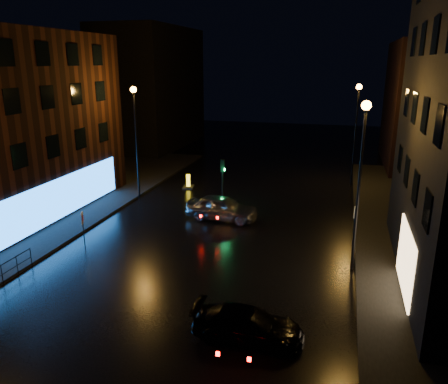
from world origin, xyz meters
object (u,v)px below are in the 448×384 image
(bollard_near, at_px, (228,210))
(dark_sedan, at_px, (248,325))
(traffic_signal, at_px, (223,199))
(road_sign_right, at_px, (355,214))
(bollard_far, at_px, (188,185))
(road_sign_left, at_px, (83,221))
(silver_hatchback, at_px, (222,208))

(bollard_near, bearing_deg, dark_sedan, -86.60)
(traffic_signal, distance_m, road_sign_right, 10.04)
(dark_sedan, bearing_deg, bollard_far, 26.79)
(dark_sedan, xyz_separation_m, bollard_far, (-9.26, 19.00, -0.37))
(bollard_near, distance_m, road_sign_left, 10.03)
(bollard_far, bearing_deg, silver_hatchback, -64.75)
(traffic_signal, xyz_separation_m, bollard_far, (-4.05, 3.91, -0.26))
(traffic_signal, bearing_deg, silver_hatchback, -75.46)
(traffic_signal, bearing_deg, bollard_far, 136.06)
(bollard_near, bearing_deg, bollard_far, 117.84)
(bollard_near, xyz_separation_m, road_sign_right, (8.29, -2.69, 1.38))
(traffic_signal, relative_size, dark_sedan, 0.82)
(bollard_near, xyz_separation_m, bollard_far, (-4.86, 5.34, 0.03))
(bollard_near, height_order, bollard_far, bollard_far)
(silver_hatchback, height_order, bollard_near, silver_hatchback)
(dark_sedan, relative_size, bollard_far, 2.99)
(dark_sedan, height_order, bollard_far, dark_sedan)
(traffic_signal, distance_m, dark_sedan, 15.96)
(silver_hatchback, xyz_separation_m, road_sign_left, (-6.31, -6.32, 0.71))
(traffic_signal, bearing_deg, road_sign_right, -24.35)
(bollard_far, distance_m, road_sign_right, 15.46)
(dark_sedan, distance_m, bollard_far, 21.14)
(dark_sedan, xyz_separation_m, road_sign_right, (3.89, 10.97, 0.99))
(traffic_signal, height_order, silver_hatchback, traffic_signal)
(bollard_near, relative_size, road_sign_left, 0.63)
(bollard_near, bearing_deg, silver_hatchback, -108.70)
(silver_hatchback, xyz_separation_m, bollard_far, (-4.76, 6.63, -0.56))
(silver_hatchback, bearing_deg, dark_sedan, -156.78)
(traffic_signal, xyz_separation_m, bollard_near, (0.80, -1.43, -0.29))
(silver_hatchback, height_order, road_sign_right, road_sign_right)
(traffic_signal, xyz_separation_m, road_sign_left, (-5.60, -9.04, 1.02))
(road_sign_right, bearing_deg, silver_hatchback, 8.18)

